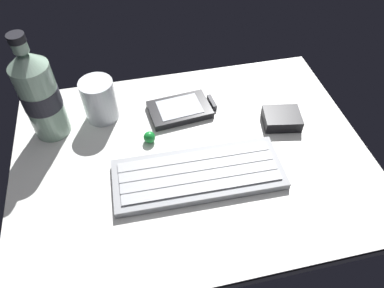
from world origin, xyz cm
name	(u,v)px	position (x,y,z in cm)	size (l,w,h in cm)	color
ground_plane	(192,159)	(0.00, -0.23, -0.99)	(64.00, 48.00, 2.80)	silver
keyboard	(196,174)	(-0.36, -5.06, 0.81)	(29.24, 11.64, 1.70)	#93969B
handheld_device	(183,109)	(0.66, 11.52, 0.73)	(13.34, 8.84, 1.50)	black
juice_cup	(100,101)	(-15.14, 13.73, 3.91)	(6.40, 6.40, 8.50)	silver
water_bottle	(40,94)	(-24.64, 11.88, 9.01)	(6.73, 6.73, 20.80)	#9EC1A8
charger_block	(282,119)	(18.79, 4.18, 1.20)	(7.00, 5.60, 2.40)	black
trackball_mouse	(149,137)	(-7.00, 5.00, 1.10)	(2.20, 2.20, 2.20)	#198C33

